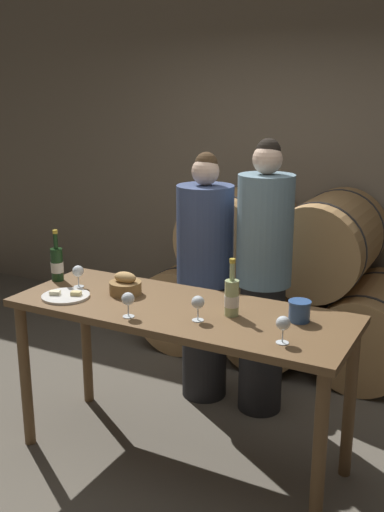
{
  "coord_description": "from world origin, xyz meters",
  "views": [
    {
      "loc": [
        1.45,
        -2.61,
        2.03
      ],
      "look_at": [
        0.0,
        0.14,
        1.16
      ],
      "focal_mm": 42.0,
      "sensor_mm": 36.0,
      "label": 1
    }
  ],
  "objects": [
    {
      "name": "tasting_table",
      "position": [
        0.0,
        0.0,
        0.79
      ],
      "size": [
        1.85,
        0.69,
        0.91
      ],
      "color": "brown",
      "rests_on": "ground_plane"
    },
    {
      "name": "wine_glass_center",
      "position": [
        0.17,
        -0.12,
        1.01
      ],
      "size": [
        0.07,
        0.07,
        0.13
      ],
      "color": "white",
      "rests_on": "tasting_table"
    },
    {
      "name": "bread_basket",
      "position": [
        -0.38,
        0.05,
        0.96
      ],
      "size": [
        0.18,
        0.18,
        0.13
      ],
      "color": "olive",
      "rests_on": "tasting_table"
    },
    {
      "name": "person_left",
      "position": [
        -0.22,
        0.73,
        0.83
      ],
      "size": [
        0.37,
        0.37,
        1.66
      ],
      "color": "#232326",
      "rests_on": "ground_plane"
    },
    {
      "name": "stone_wall_back",
      "position": [
        0.0,
        2.22,
        1.6
      ],
      "size": [
        10.0,
        0.12,
        3.2
      ],
      "color": "gray",
      "rests_on": "ground_plane"
    },
    {
      "name": "ground_plane",
      "position": [
        0.0,
        0.0,
        0.0
      ],
      "size": [
        10.0,
        10.0,
        0.0
      ],
      "primitive_type": "plane",
      "color": "#665E51"
    },
    {
      "name": "wine_bottle_white",
      "position": [
        0.29,
        0.02,
        1.01
      ],
      "size": [
        0.08,
        0.08,
        0.3
      ],
      "color": "#ADBC7F",
      "rests_on": "tasting_table"
    },
    {
      "name": "wine_glass_left",
      "position": [
        -0.17,
        -0.24,
        1.01
      ],
      "size": [
        0.07,
        0.07,
        0.13
      ],
      "color": "white",
      "rests_on": "tasting_table"
    },
    {
      "name": "wine_bottle_red",
      "position": [
        -0.88,
        0.07,
        1.02
      ],
      "size": [
        0.08,
        0.08,
        0.31
      ],
      "color": "#193819",
      "rests_on": "tasting_table"
    },
    {
      "name": "wine_glass_right",
      "position": [
        0.64,
        -0.19,
        1.01
      ],
      "size": [
        0.07,
        0.07,
        0.13
      ],
      "color": "white",
      "rests_on": "tasting_table"
    },
    {
      "name": "cheese_plate",
      "position": [
        -0.64,
        -0.16,
        0.92
      ],
      "size": [
        0.27,
        0.27,
        0.04
      ],
      "color": "white",
      "rests_on": "tasting_table"
    },
    {
      "name": "blue_crock",
      "position": [
        0.62,
        0.11,
        0.97
      ],
      "size": [
        0.11,
        0.11,
        0.11
      ],
      "color": "#335693",
      "rests_on": "tasting_table"
    },
    {
      "name": "wine_glass_far_left",
      "position": [
        -0.69,
        0.02,
        1.01
      ],
      "size": [
        0.07,
        0.07,
        0.13
      ],
      "color": "white",
      "rests_on": "tasting_table"
    },
    {
      "name": "person_right",
      "position": [
        0.19,
        0.73,
        0.89
      ],
      "size": [
        0.34,
        0.34,
        1.76
      ],
      "color": "#232326",
      "rests_on": "ground_plane"
    },
    {
      "name": "barrel_stack",
      "position": [
        0.0,
        1.62,
        0.58
      ],
      "size": [
        2.11,
        0.95,
        1.3
      ],
      "color": "tan",
      "rests_on": "ground_plane"
    }
  ]
}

